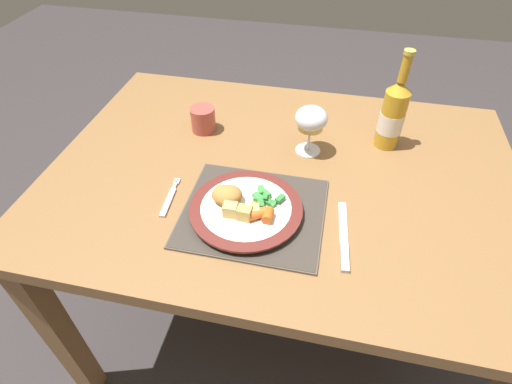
% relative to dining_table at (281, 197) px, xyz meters
% --- Properties ---
extents(ground_plane, '(6.00, 6.00, 0.00)m').
position_rel_dining_table_xyz_m(ground_plane, '(0.00, 0.00, -0.64)').
color(ground_plane, '#383333').
extents(dining_table, '(1.21, 0.87, 0.74)m').
position_rel_dining_table_xyz_m(dining_table, '(0.00, 0.00, 0.00)').
color(dining_table, olive).
rests_on(dining_table, ground).
extents(placemat, '(0.32, 0.29, 0.01)m').
position_rel_dining_table_xyz_m(placemat, '(-0.04, -0.17, 0.10)').
color(placemat, brown).
rests_on(placemat, dining_table).
extents(dinner_plate, '(0.26, 0.26, 0.02)m').
position_rel_dining_table_xyz_m(dinner_plate, '(-0.06, -0.18, 0.11)').
color(dinner_plate, white).
rests_on(dinner_plate, placemat).
extents(breaded_croquettes, '(0.09, 0.08, 0.04)m').
position_rel_dining_table_xyz_m(breaded_croquettes, '(-0.10, -0.17, 0.14)').
color(breaded_croquettes, '#B77F3D').
rests_on(breaded_croquettes, dinner_plate).
extents(green_beans_pile, '(0.08, 0.08, 0.02)m').
position_rel_dining_table_xyz_m(green_beans_pile, '(-0.02, -0.15, 0.13)').
color(green_beans_pile, '#338438').
rests_on(green_beans_pile, dinner_plate).
extents(glazed_carrots, '(0.06, 0.06, 0.02)m').
position_rel_dining_table_xyz_m(glazed_carrots, '(-0.02, -0.20, 0.13)').
color(glazed_carrots, orange).
rests_on(glazed_carrots, dinner_plate).
extents(fork, '(0.03, 0.14, 0.01)m').
position_rel_dining_table_xyz_m(fork, '(-0.25, -0.17, 0.10)').
color(fork, silver).
rests_on(fork, dining_table).
extents(table_knife, '(0.04, 0.20, 0.01)m').
position_rel_dining_table_xyz_m(table_knife, '(0.17, -0.21, 0.10)').
color(table_knife, silver).
rests_on(table_knife, dining_table).
extents(wine_glass, '(0.09, 0.09, 0.14)m').
position_rel_dining_table_xyz_m(wine_glass, '(0.05, 0.10, 0.20)').
color(wine_glass, silver).
rests_on(wine_glass, dining_table).
extents(bottle, '(0.07, 0.07, 0.27)m').
position_rel_dining_table_xyz_m(bottle, '(0.26, 0.18, 0.19)').
color(bottle, gold).
rests_on(bottle, dining_table).
extents(roast_potatoes, '(0.08, 0.05, 0.03)m').
position_rel_dining_table_xyz_m(roast_potatoes, '(-0.06, -0.20, 0.14)').
color(roast_potatoes, '#E5BC66').
rests_on(roast_potatoes, dinner_plate).
extents(drinking_cup, '(0.07, 0.07, 0.07)m').
position_rel_dining_table_xyz_m(drinking_cup, '(-0.26, 0.14, 0.13)').
color(drinking_cup, '#B24C42').
rests_on(drinking_cup, dining_table).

